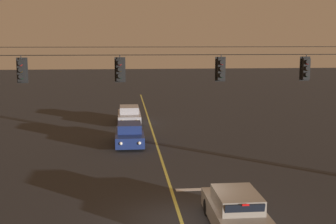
{
  "coord_description": "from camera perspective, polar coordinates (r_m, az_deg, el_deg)",
  "views": [
    {
      "loc": [
        -2.1,
        -16.24,
        6.79
      ],
      "look_at": [
        0.0,
        5.29,
        3.35
      ],
      "focal_mm": 49.15,
      "sensor_mm": 36.0,
      "label": 1
    }
  ],
  "objects": [
    {
      "name": "lane_centre_stripe",
      "position": [
        27.47,
        -1.01,
        -5.28
      ],
      "size": [
        0.14,
        60.0,
        0.01
      ],
      "primitive_type": "cube",
      "color": "#D1C64C",
      "rests_on": "ground"
    },
    {
      "name": "signal_span_assembly",
      "position": [
        20.84,
        0.27,
        1.07
      ],
      "size": [
        20.75,
        0.32,
        7.5
      ],
      "color": "#2D2116",
      "rests_on": "ground"
    },
    {
      "name": "car_waiting_near_lane",
      "position": [
        17.15,
        8.43,
        -12.06
      ],
      "size": [
        1.8,
        4.33,
        1.39
      ],
      "color": "gray",
      "rests_on": "ground"
    },
    {
      "name": "traffic_light_leftmost",
      "position": [
        21.02,
        -17.72,
        4.92
      ],
      "size": [
        0.48,
        0.41,
        1.22
      ],
      "color": "black"
    },
    {
      "name": "traffic_light_right_inner",
      "position": [
        22.21,
        16.75,
        5.16
      ],
      "size": [
        0.48,
        0.41,
        1.22
      ],
      "color": "black"
    },
    {
      "name": "car_oncoming_lead",
      "position": [
        30.03,
        -4.79,
        -2.81
      ],
      "size": [
        1.8,
        4.42,
        1.39
      ],
      "color": "navy",
      "rests_on": "ground"
    },
    {
      "name": "ground_plane",
      "position": [
        17.73,
        1.7,
        -13.5
      ],
      "size": [
        180.0,
        180.0,
        0.0
      ],
      "primitive_type": "plane",
      "color": "#28282B"
    },
    {
      "name": "traffic_light_left_inner",
      "position": [
        20.56,
        -5.97,
        5.22
      ],
      "size": [
        0.48,
        0.41,
        1.22
      ],
      "color": "black"
    },
    {
      "name": "stop_bar_paint",
      "position": [
        21.43,
        5.55,
        -9.48
      ],
      "size": [
        3.4,
        0.36,
        0.01
      ],
      "primitive_type": "cube",
      "color": "silver",
      "rests_on": "ground"
    },
    {
      "name": "car_oncoming_trailing",
      "position": [
        37.57,
        -4.82,
        -0.42
      ],
      "size": [
        1.8,
        4.42,
        1.39
      ],
      "color": "#A5A5AD",
      "rests_on": "ground"
    },
    {
      "name": "traffic_light_centre",
      "position": [
        21.03,
        6.59,
        5.29
      ],
      "size": [
        0.48,
        0.41,
        1.22
      ],
      "color": "black"
    }
  ]
}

